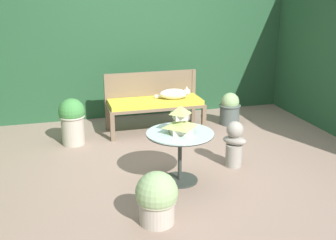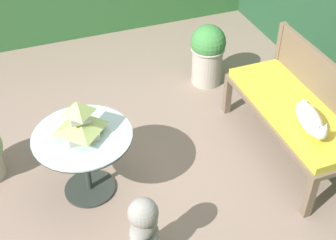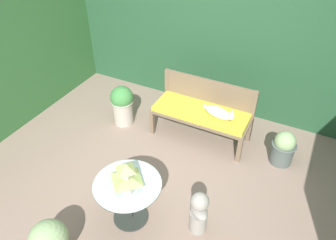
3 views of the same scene
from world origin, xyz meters
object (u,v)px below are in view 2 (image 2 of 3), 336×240
at_px(garden_bench, 293,113).
at_px(cat, 311,120).
at_px(garden_bust, 144,230).
at_px(potted_plant_bench_right, 208,53).
at_px(pagoda_birdhouse, 80,122).
at_px(patio_table, 84,148).

xyz_separation_m(garden_bench, cat, (0.28, -0.05, 0.15)).
distance_m(garden_bust, potted_plant_bench_right, 2.21).
relative_size(cat, garden_bust, 0.89).
distance_m(cat, garden_bust, 1.50).
relative_size(garden_bench, pagoda_birdhouse, 4.66).
bearing_deg(cat, pagoda_birdhouse, -91.90).
bearing_deg(cat, garden_bust, -64.94).
bearing_deg(garden_bench, potted_plant_bench_right, -169.92).
height_order(garden_bench, potted_plant_bench_right, potted_plant_bench_right).
bearing_deg(garden_bust, patio_table, -120.47).
bearing_deg(pagoda_birdhouse, garden_bench, 85.04).
relative_size(garden_bench, patio_table, 1.92).
bearing_deg(cat, potted_plant_bench_right, -161.21).
xyz_separation_m(patio_table, pagoda_birdhouse, (0.00, 0.00, 0.25)).
distance_m(garden_bench, potted_plant_bench_right, 1.23).
xyz_separation_m(garden_bench, pagoda_birdhouse, (-0.15, -1.70, 0.28)).
bearing_deg(potted_plant_bench_right, patio_table, -54.53).
xyz_separation_m(garden_bench, potted_plant_bench_right, (-1.21, -0.21, -0.07)).
height_order(cat, garden_bust, cat).
relative_size(patio_table, garden_bust, 1.31).
distance_m(garden_bench, cat, 0.32).
xyz_separation_m(garden_bench, garden_bust, (0.60, -1.49, -0.13)).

